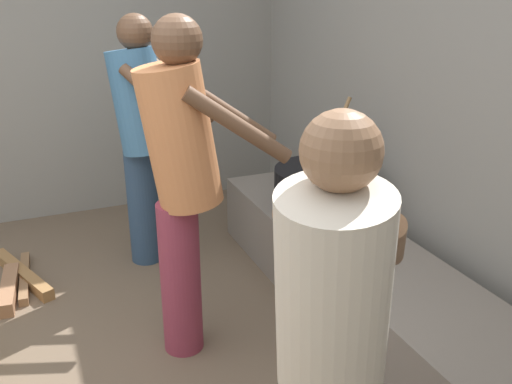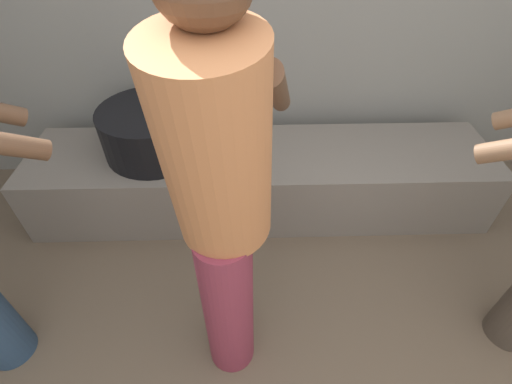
{
  "view_description": "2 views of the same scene",
  "coord_description": "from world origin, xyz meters",
  "views": [
    {
      "loc": [
        2.07,
        0.2,
        1.81
      ],
      "look_at": [
        0.16,
        1.0,
        1.01
      ],
      "focal_mm": 39.56,
      "sensor_mm": 36.0,
      "label": 1
    },
    {
      "loc": [
        -0.24,
        0.04,
        1.7
      ],
      "look_at": [
        -0.22,
        0.91,
        0.91
      ],
      "focal_mm": 25.55,
      "sensor_mm": 36.0,
      "label": 2
    }
  ],
  "objects": [
    {
      "name": "cook_in_blue_shirt",
      "position": [
        -1.33,
        0.86,
        0.91
      ],
      "size": [
        0.72,
        0.66,
        1.6
      ],
      "color": "navy",
      "rests_on": "ground_plane"
    },
    {
      "name": "cooking_pot_main",
      "position": [
        -0.78,
        1.84,
        0.56
      ],
      "size": [
        0.58,
        0.58,
        0.72
      ],
      "color": "black",
      "rests_on": "hearth_ledge"
    },
    {
      "name": "block_enclosure_rear",
      "position": [
        0.0,
        2.31,
        1.22
      ],
      "size": [
        5.17,
        0.2,
        2.44
      ],
      "primitive_type": "cube",
      "color": "gray",
      "rests_on": "ground_plane"
    },
    {
      "name": "firewood_pile",
      "position": [
        -1.31,
        0.02,
        0.04
      ],
      "size": [
        0.8,
        0.34,
        0.09
      ],
      "color": "#996949",
      "rests_on": "ground_plane"
    },
    {
      "name": "cook_in_cream_shirt",
      "position": [
        0.97,
        0.88,
        0.86
      ],
      "size": [
        0.7,
        0.65,
        1.52
      ],
      "color": "#4C4238",
      "rests_on": "ground_plane"
    },
    {
      "name": "hearth_ledge",
      "position": [
        -0.16,
        1.79,
        0.21
      ],
      "size": [
        2.77,
        0.6,
        0.43
      ],
      "primitive_type": "cube",
      "color": "slate",
      "rests_on": "ground_plane"
    },
    {
      "name": "cook_in_orange_shirt",
      "position": [
        -0.32,
        0.84,
        0.95
      ],
      "size": [
        0.43,
        0.72,
        1.66
      ],
      "color": "#8C3347",
      "rests_on": "ground_plane"
    }
  ]
}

